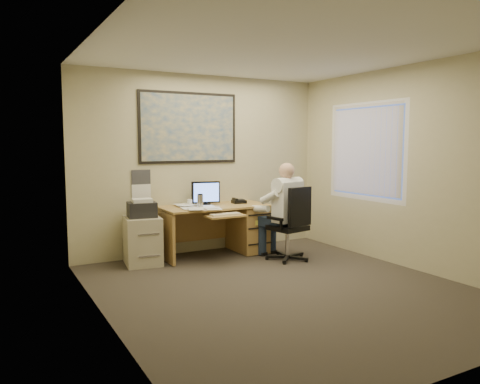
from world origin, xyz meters
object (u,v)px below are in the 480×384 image
desk (234,224)px  office_chair (289,239)px  person (287,211)px  filing_cabinet (142,236)px

desk → office_chair: (0.47, -0.81, -0.13)m
person → filing_cabinet: bearing=145.8°
desk → office_chair: size_ratio=1.51×
desk → filing_cabinet: bearing=179.9°
filing_cabinet → office_chair: office_chair is taller
desk → filing_cabinet: size_ratio=1.75×
office_chair → desk: bearing=108.7°
person → office_chair: bearing=-110.4°
desk → office_chair: 0.94m
office_chair → filing_cabinet: bearing=145.6°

